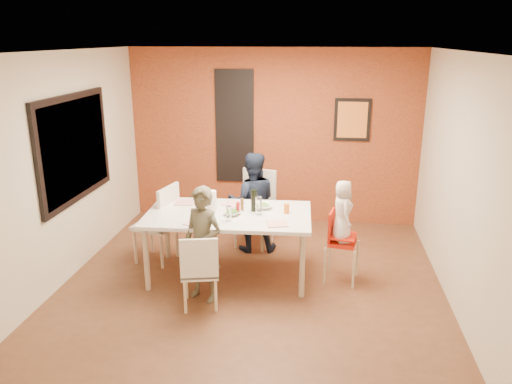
# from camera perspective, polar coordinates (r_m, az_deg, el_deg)

# --- Properties ---
(ground) EXTENTS (4.50, 4.50, 0.00)m
(ground) POSITION_cam_1_polar(r_m,az_deg,el_deg) (6.15, -0.39, -10.21)
(ground) COLOR brown
(ground) RESTS_ON ground
(ceiling) EXTENTS (4.50, 4.50, 0.02)m
(ceiling) POSITION_cam_1_polar(r_m,az_deg,el_deg) (5.46, -0.45, 15.81)
(ceiling) COLOR white
(ceiling) RESTS_ON wall_back
(wall_back) EXTENTS (4.50, 0.02, 2.70)m
(wall_back) POSITION_cam_1_polar(r_m,az_deg,el_deg) (7.83, 1.96, 6.32)
(wall_back) COLOR beige
(wall_back) RESTS_ON ground
(wall_front) EXTENTS (4.50, 0.02, 2.70)m
(wall_front) POSITION_cam_1_polar(r_m,az_deg,el_deg) (3.57, -5.64, -7.51)
(wall_front) COLOR beige
(wall_front) RESTS_ON ground
(wall_left) EXTENTS (0.02, 4.50, 2.70)m
(wall_left) POSITION_cam_1_polar(r_m,az_deg,el_deg) (6.37, -20.90, 2.60)
(wall_left) COLOR beige
(wall_left) RESTS_ON ground
(wall_right) EXTENTS (0.02, 4.50, 2.70)m
(wall_right) POSITION_cam_1_polar(r_m,az_deg,el_deg) (5.79, 22.21, 1.05)
(wall_right) COLOR beige
(wall_right) RESTS_ON ground
(brick_accent_wall) EXTENTS (4.50, 0.02, 2.70)m
(brick_accent_wall) POSITION_cam_1_polar(r_m,az_deg,el_deg) (7.81, 1.94, 6.29)
(brick_accent_wall) COLOR maroon
(brick_accent_wall) RESTS_ON ground
(picture_window_frame) EXTENTS (0.05, 1.70, 1.30)m
(picture_window_frame) POSITION_cam_1_polar(r_m,az_deg,el_deg) (6.48, -20.03, 4.76)
(picture_window_frame) COLOR black
(picture_window_frame) RESTS_ON wall_left
(picture_window_pane) EXTENTS (0.02, 1.55, 1.15)m
(picture_window_pane) POSITION_cam_1_polar(r_m,az_deg,el_deg) (6.48, -19.91, 4.76)
(picture_window_pane) COLOR black
(picture_window_pane) RESTS_ON wall_left
(glassblock_strip) EXTENTS (0.55, 0.03, 1.70)m
(glassblock_strip) POSITION_cam_1_polar(r_m,az_deg,el_deg) (7.85, -2.45, 7.46)
(glassblock_strip) COLOR silver
(glassblock_strip) RESTS_ON wall_back
(glassblock_surround) EXTENTS (0.60, 0.03, 1.76)m
(glassblock_surround) POSITION_cam_1_polar(r_m,az_deg,el_deg) (7.85, -2.46, 7.45)
(glassblock_surround) COLOR black
(glassblock_surround) RESTS_ON wall_back
(art_print_frame) EXTENTS (0.54, 0.03, 0.64)m
(art_print_frame) POSITION_cam_1_polar(r_m,az_deg,el_deg) (7.71, 10.94, 8.11)
(art_print_frame) COLOR black
(art_print_frame) RESTS_ON wall_back
(art_print_canvas) EXTENTS (0.44, 0.01, 0.54)m
(art_print_canvas) POSITION_cam_1_polar(r_m,az_deg,el_deg) (7.70, 10.95, 8.09)
(art_print_canvas) COLOR orange
(art_print_canvas) RESTS_ON wall_back
(dining_table) EXTENTS (2.02, 1.18, 0.82)m
(dining_table) POSITION_cam_1_polar(r_m,az_deg,el_deg) (6.02, -3.17, -3.07)
(dining_table) COLOR white
(dining_table) RESTS_ON ground
(chair_near) EXTENTS (0.48, 0.48, 0.86)m
(chair_near) POSITION_cam_1_polar(r_m,az_deg,el_deg) (5.42, -6.45, -8.66)
(chair_near) COLOR white
(chair_near) RESTS_ON ground
(chair_far) EXTENTS (0.59, 0.59, 1.06)m
(chair_far) POSITION_cam_1_polar(r_m,az_deg,el_deg) (7.05, 0.04, -1.29)
(chair_far) COLOR beige
(chair_far) RESTS_ON ground
(chair_left) EXTENTS (0.58, 0.58, 1.04)m
(chair_left) POSITION_cam_1_polar(r_m,az_deg,el_deg) (6.57, -10.79, -3.13)
(chair_left) COLOR beige
(chair_left) RESTS_ON ground
(high_chair) EXTENTS (0.43, 0.43, 0.88)m
(high_chair) POSITION_cam_1_polar(r_m,az_deg,el_deg) (6.06, 9.49, -5.38)
(high_chair) COLOR red
(high_chair) RESTS_ON ground
(child_near) EXTENTS (0.56, 0.47, 1.31)m
(child_near) POSITION_cam_1_polar(r_m,az_deg,el_deg) (5.56, -6.10, -5.97)
(child_near) COLOR brown
(child_near) RESTS_ON ground
(child_far) EXTENTS (0.75, 0.62, 1.38)m
(child_far) POSITION_cam_1_polar(r_m,az_deg,el_deg) (6.78, -0.43, -1.17)
(child_far) COLOR black
(child_far) RESTS_ON ground
(toddler) EXTENTS (0.32, 0.41, 0.74)m
(toddler) POSITION_cam_1_polar(r_m,az_deg,el_deg) (5.93, 9.86, -2.18)
(toddler) COLOR beige
(toddler) RESTS_ON high_chair
(plate_near_left) EXTENTS (0.25, 0.25, 0.01)m
(plate_near_left) POSITION_cam_1_polar(r_m,az_deg,el_deg) (5.71, -6.97, -3.51)
(plate_near_left) COLOR white
(plate_near_left) RESTS_ON dining_table
(plate_far_mid) EXTENTS (0.30, 0.30, 0.01)m
(plate_far_mid) POSITION_cam_1_polar(r_m,az_deg,el_deg) (6.30, -2.66, -1.36)
(plate_far_mid) COLOR white
(plate_far_mid) RESTS_ON dining_table
(plate_near_right) EXTENTS (0.27, 0.27, 0.01)m
(plate_near_right) POSITION_cam_1_polar(r_m,az_deg,el_deg) (5.65, 2.44, -3.62)
(plate_near_right) COLOR white
(plate_near_right) RESTS_ON dining_table
(plate_far_left) EXTENTS (0.26, 0.26, 0.01)m
(plate_far_left) POSITION_cam_1_polar(r_m,az_deg,el_deg) (6.41, -8.12, -1.19)
(plate_far_left) COLOR silver
(plate_far_left) RESTS_ON dining_table
(salad_bowl_a) EXTENTS (0.26, 0.26, 0.05)m
(salad_bowl_a) POSITION_cam_1_polar(r_m,az_deg,el_deg) (5.93, -2.69, -2.40)
(salad_bowl_a) COLOR silver
(salad_bowl_a) RESTS_ON dining_table
(salad_bowl_b) EXTENTS (0.28, 0.28, 0.06)m
(salad_bowl_b) POSITION_cam_1_polar(r_m,az_deg,el_deg) (6.14, 0.81, -1.63)
(salad_bowl_b) COLOR white
(salad_bowl_b) RESTS_ON dining_table
(wine_bottle) EXTENTS (0.07, 0.07, 0.27)m
(wine_bottle) POSITION_cam_1_polar(r_m,az_deg,el_deg) (6.01, -0.24, -0.99)
(wine_bottle) COLOR black
(wine_bottle) RESTS_ON dining_table
(wine_glass_a) EXTENTS (0.06, 0.06, 0.18)m
(wine_glass_a) POSITION_cam_1_polar(r_m,az_deg,el_deg) (5.72, -3.14, -2.47)
(wine_glass_a) COLOR silver
(wine_glass_a) RESTS_ON dining_table
(wine_glass_b) EXTENTS (0.08, 0.08, 0.22)m
(wine_glass_b) POSITION_cam_1_polar(r_m,az_deg,el_deg) (5.91, 0.31, -1.57)
(wine_glass_b) COLOR white
(wine_glass_b) RESTS_ON dining_table
(paper_towel_roll) EXTENTS (0.12, 0.12, 0.27)m
(paper_towel_roll) POSITION_cam_1_polar(r_m,az_deg,el_deg) (5.99, -5.12, -1.12)
(paper_towel_roll) COLOR white
(paper_towel_roll) RESTS_ON dining_table
(condiment_red) EXTENTS (0.04, 0.04, 0.15)m
(condiment_red) POSITION_cam_1_polar(r_m,az_deg,el_deg) (5.93, -2.05, -1.86)
(condiment_red) COLOR red
(condiment_red) RESTS_ON dining_table
(condiment_green) EXTENTS (0.03, 0.03, 0.13)m
(condiment_green) POSITION_cam_1_polar(r_m,az_deg,el_deg) (5.96, -2.16, -1.88)
(condiment_green) COLOR #337025
(condiment_green) RESTS_ON dining_table
(condiment_brown) EXTENTS (0.04, 0.04, 0.16)m
(condiment_brown) POSITION_cam_1_polar(r_m,az_deg,el_deg) (6.04, -1.60, -1.46)
(condiment_brown) COLOR brown
(condiment_brown) RESTS_ON dining_table
(sippy_cup) EXTENTS (0.07, 0.07, 0.12)m
(sippy_cup) POSITION_cam_1_polar(r_m,az_deg,el_deg) (5.98, 3.51, -1.90)
(sippy_cup) COLOR orange
(sippy_cup) RESTS_ON dining_table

